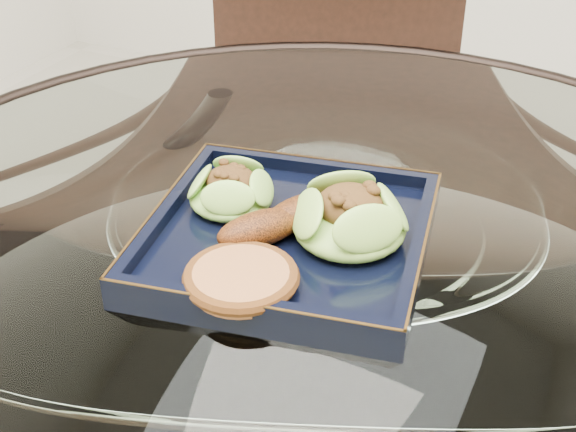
% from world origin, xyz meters
% --- Properties ---
extents(dining_table, '(1.13, 1.13, 0.77)m').
position_xyz_m(dining_table, '(-0.00, -0.00, 0.60)').
color(dining_table, white).
rests_on(dining_table, ground).
extents(dining_chair, '(0.58, 0.58, 1.03)m').
position_xyz_m(dining_chair, '(-0.19, 0.50, 0.57)').
color(dining_chair, black).
rests_on(dining_chair, ground).
extents(navy_plate, '(0.31, 0.31, 0.02)m').
position_xyz_m(navy_plate, '(-0.03, -0.03, 0.77)').
color(navy_plate, black).
rests_on(navy_plate, dining_table).
extents(lettuce_wrap_left, '(0.09, 0.09, 0.03)m').
position_xyz_m(lettuce_wrap_left, '(-0.10, -0.01, 0.80)').
color(lettuce_wrap_left, '#59A32F').
rests_on(lettuce_wrap_left, navy_plate).
extents(lettuce_wrap_right, '(0.13, 0.13, 0.04)m').
position_xyz_m(lettuce_wrap_right, '(0.03, -0.02, 0.80)').
color(lettuce_wrap_right, '#669A2C').
rests_on(lettuce_wrap_right, navy_plate).
extents(roasted_plantain, '(0.12, 0.17, 0.03)m').
position_xyz_m(roasted_plantain, '(-0.02, -0.02, 0.80)').
color(roasted_plantain, '#63290A').
rests_on(roasted_plantain, navy_plate).
extents(crumb_patty, '(0.10, 0.10, 0.02)m').
position_xyz_m(crumb_patty, '(-0.03, -0.13, 0.79)').
color(crumb_patty, '#A36436').
rests_on(crumb_patty, navy_plate).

